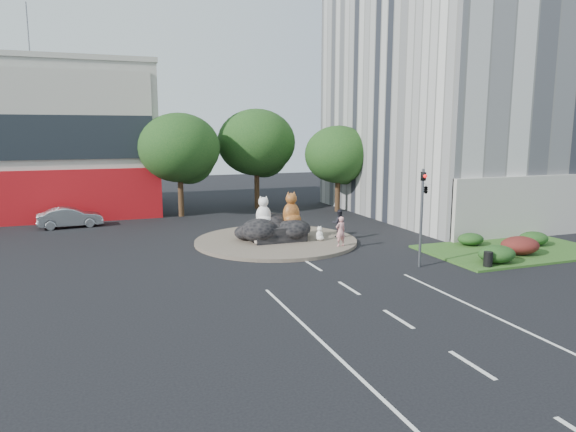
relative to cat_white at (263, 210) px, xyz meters
name	(u,v)px	position (x,y,z in m)	size (l,w,h in m)	color
ground	(349,288)	(0.67, -10.40, -2.00)	(120.00, 120.00, 0.00)	black
roundabout_island	(276,241)	(0.67, -0.40, -1.90)	(10.00, 10.00, 0.20)	brown
rock_plinth	(276,232)	(0.67, -0.40, -1.35)	(3.20, 2.60, 0.90)	black
grass_verge	(513,251)	(12.67, -7.40, -1.94)	(10.00, 6.00, 0.12)	#284E1A
tree_left	(180,151)	(-3.27, 11.66, 3.25)	(6.46, 6.46, 8.27)	#382314
tree_mid	(257,146)	(3.73, 13.66, 3.56)	(6.84, 6.84, 8.76)	#382314
tree_right	(338,157)	(9.73, 9.66, 2.63)	(5.70, 5.70, 7.30)	#382314
hedge_near_green	(497,254)	(9.67, -9.40, -1.43)	(2.00, 1.60, 0.90)	#103514
hedge_red	(520,245)	(12.17, -8.40, -1.39)	(2.20, 1.76, 0.99)	#491B13
hedge_mid_green	(533,238)	(14.67, -6.90, -1.48)	(1.80, 1.44, 0.81)	#103514
hedge_back_green	(471,239)	(11.17, -5.60, -1.52)	(1.60, 1.28, 0.72)	#103514
traffic_light	(424,196)	(5.76, -8.40, 1.62)	(0.44, 1.24, 5.00)	#595B60
street_lamp	(470,166)	(13.48, -2.40, 2.55)	(2.34, 0.22, 8.06)	#595B60
cat_white	(263,210)	(0.00, 0.00, 0.00)	(1.08, 0.94, 1.81)	white
cat_tabby	(291,208)	(1.65, -0.51, 0.13)	(1.24, 1.08, 2.07)	#BB7B27
kitten_calico	(258,237)	(-0.82, -1.43, -1.38)	(0.51, 0.44, 0.85)	beige
kitten_white	(320,233)	(3.09, -1.61, -1.35)	(0.54, 0.47, 0.91)	white
pedestrian_pink	(341,231)	(3.61, -3.46, -0.93)	(0.64, 0.42, 1.75)	#D98C8C
pedestrian_dark	(339,223)	(4.67, -1.06, -0.93)	(0.85, 0.66, 1.75)	black
parked_car	(70,217)	(-11.56, 9.49, -1.28)	(1.53, 4.38, 1.44)	#999CA0
litter_bin	(488,259)	(8.69, -9.89, -1.51)	(0.45, 0.45, 0.75)	black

